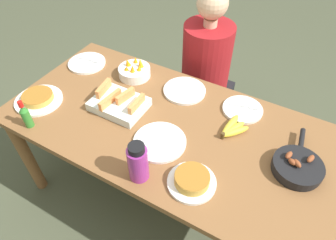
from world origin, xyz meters
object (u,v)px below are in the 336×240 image
frittata_plate_side (192,180)px  person_figure (204,82)px  empty_plate_far_right (243,109)px  fruit_bowl_mango (134,71)px  banana_bunch (232,129)px  melon_tray (119,103)px  hot_sauce_bottle (26,115)px  frittata_plate_center (38,99)px  empty_plate_far_left (160,142)px  skillet (297,166)px  empty_plate_mid_edge (185,91)px  empty_plate_near_front (87,63)px  water_bottle (138,162)px

frittata_plate_side → person_figure: bearing=110.6°
empty_plate_far_right → fruit_bowl_mango: (-0.69, -0.03, 0.03)m
banana_bunch → person_figure: bearing=124.8°
person_figure → melon_tray: bearing=-106.2°
empty_plate_far_right → hot_sauce_bottle: 1.13m
frittata_plate_center → frittata_plate_side: (0.99, -0.06, 0.01)m
empty_plate_far_left → frittata_plate_side: bearing=-28.7°
skillet → empty_plate_far_right: skillet is taller
person_figure → empty_plate_far_right: bearing=-45.4°
skillet → empty_plate_mid_edge: skillet is taller
empty_plate_mid_edge → fruit_bowl_mango: bearing=-177.4°
empty_plate_near_front → hot_sauce_bottle: size_ratio=1.44×
empty_plate_near_front → empty_plate_far_right: size_ratio=1.10×
melon_tray → frittata_plate_side: 0.62m
fruit_bowl_mango → water_bottle: (0.43, -0.60, 0.06)m
water_bottle → melon_tray: bearing=136.9°
frittata_plate_side → fruit_bowl_mango: fruit_bowl_mango is taller
melon_tray → water_bottle: bearing=-43.1°
empty_plate_far_left → frittata_plate_center: bearing=-174.5°
empty_plate_near_front → empty_plate_mid_edge: bearing=5.5°
empty_plate_far_right → hot_sauce_bottle: (-0.92, -0.66, 0.06)m
hot_sauce_bottle → frittata_plate_center: bearing=122.9°
frittata_plate_side → empty_plate_far_left: bearing=151.3°
person_figure → empty_plate_near_front: bearing=-143.1°
empty_plate_near_front → person_figure: person_figure is taller
skillet → hot_sauce_bottle: hot_sauce_bottle is taller
empty_plate_far_right → water_bottle: 0.69m
empty_plate_near_front → fruit_bowl_mango: 0.35m
melon_tray → frittata_plate_center: melon_tray is taller
empty_plate_mid_edge → frittata_plate_side: bearing=-59.8°
melon_tray → empty_plate_mid_edge: size_ratio=1.17×
frittata_plate_center → empty_plate_mid_edge: frittata_plate_center is taller
frittata_plate_center → empty_plate_far_right: size_ratio=1.20×
empty_plate_far_left → hot_sauce_bottle: (-0.65, -0.23, 0.06)m
melon_tray → person_figure: person_figure is taller
fruit_bowl_mango → empty_plate_mid_edge: bearing=2.6°
banana_bunch → water_bottle: 0.53m
melon_tray → empty_plate_near_front: (-0.43, 0.23, -0.02)m
frittata_plate_center → frittata_plate_side: 0.99m
empty_plate_far_right → empty_plate_far_left: bearing=-123.0°
frittata_plate_center → fruit_bowl_mango: bearing=54.2°
melon_tray → frittata_plate_side: size_ratio=1.34×
empty_plate_far_right → water_bottle: size_ratio=1.07×
fruit_bowl_mango → skillet: bearing=-12.4°
empty_plate_near_front → melon_tray: bearing=-28.4°
hot_sauce_bottle → empty_plate_far_right: bearing=35.3°
empty_plate_mid_edge → fruit_bowl_mango: (-0.34, -0.02, 0.03)m
empty_plate_far_right → fruit_bowl_mango: 0.69m
empty_plate_far_left → empty_plate_far_right: size_ratio=1.20×
frittata_plate_side → frittata_plate_center: bearing=176.6°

